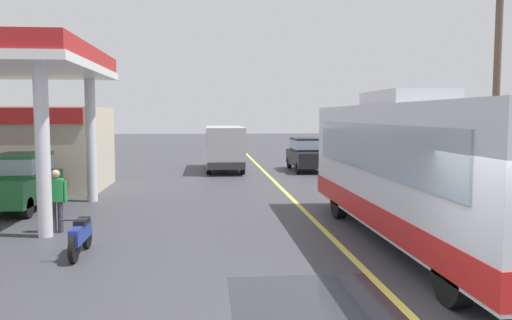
{
  "coord_description": "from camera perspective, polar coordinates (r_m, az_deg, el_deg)",
  "views": [
    {
      "loc": [
        -3.09,
        -6.83,
        3.07
      ],
      "look_at": [
        -1.5,
        10.0,
        1.6
      ],
      "focal_mm": 36.06,
      "sensor_mm": 36.0,
      "label": 1
    }
  ],
  "objects": [
    {
      "name": "coach_bus_main",
      "position": [
        12.74,
        17.84,
        -1.35
      ],
      "size": [
        2.6,
        11.04,
        3.69
      ],
      "color": "silver",
      "rests_on": "ground"
    },
    {
      "name": "motorcycle_parked_forecourt",
      "position": [
        12.04,
        -18.87,
        -7.89
      ],
      "size": [
        0.55,
        1.8,
        0.92
      ],
      "color": "black",
      "rests_on": "ground"
    },
    {
      "name": "minibus_opposing_lane",
      "position": [
        28.77,
        -3.52,
        1.77
      ],
      "size": [
        2.04,
        6.13,
        2.44
      ],
      "color": "#A5A5AD",
      "rests_on": "ground"
    },
    {
      "name": "pedestrian_near_pump",
      "position": [
        14.45,
        -21.27,
        -3.88
      ],
      "size": [
        0.55,
        0.22,
        1.66
      ],
      "color": "#33333F",
      "rests_on": "ground"
    },
    {
      "name": "car_at_pump",
      "position": [
        18.5,
        -24.77,
        -1.87
      ],
      "size": [
        1.7,
        4.2,
        1.82
      ],
      "color": "#1E602D",
      "rests_on": "ground"
    },
    {
      "name": "ground",
      "position": [
        27.19,
        1.16,
        -1.52
      ],
      "size": [
        120.0,
        120.0,
        0.0
      ],
      "primitive_type": "plane",
      "color": "#38383D"
    },
    {
      "name": "lane_divider_stripe",
      "position": [
        22.26,
        2.63,
        -2.95
      ],
      "size": [
        0.16,
        50.0,
        0.01
      ],
      "primitive_type": "cube",
      "color": "#D8CC4C",
      "rests_on": "ground"
    },
    {
      "name": "wet_puddle_patch",
      "position": [
        8.49,
        7.32,
        -16.24
      ],
      "size": [
        2.85,
        3.63,
        0.01
      ],
      "primitive_type": "cube",
      "color": "#26282D",
      "rests_on": "ground"
    },
    {
      "name": "car_trailing_behind_bus",
      "position": [
        28.66,
        5.64,
        0.83
      ],
      "size": [
        1.7,
        4.2,
        1.82
      ],
      "color": "black",
      "rests_on": "ground"
    },
    {
      "name": "utility_pole_roadside",
      "position": [
        19.35,
        25.13,
        7.78
      ],
      "size": [
        1.8,
        0.24,
        7.99
      ],
      "color": "brown",
      "rests_on": "ground"
    }
  ]
}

